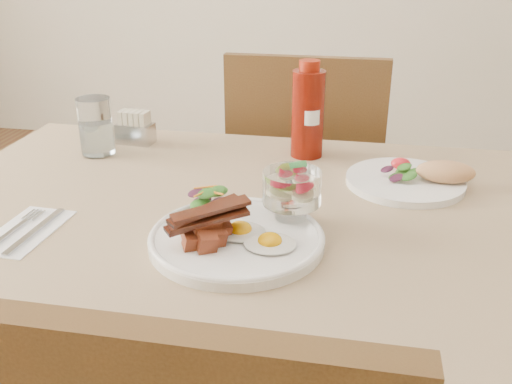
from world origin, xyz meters
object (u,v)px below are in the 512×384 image
Objects in this scene: ketchup_bottle at (308,112)px; water_glass at (96,130)px; second_plate at (415,178)px; table at (269,262)px; main_plate at (237,239)px; sugar_caddy at (135,129)px; hot_sauce_bottle at (310,124)px; fruit_cup at (292,188)px; chair_far at (306,187)px.

water_glass is (-0.46, -0.08, -0.04)m from ketchup_bottle.
second_plate is at bearing -29.83° from ketchup_bottle.
main_plate is at bearing -110.23° from table.
ketchup_bottle is (0.07, 0.43, 0.09)m from main_plate.
hot_sauce_bottle is at bearing 2.13° from sugar_caddy.
table is 0.52m from sugar_caddy.
main_plate is 0.13m from fruit_cup.
main_plate is at bearing -98.79° from ketchup_bottle.
sugar_caddy is 0.70× the size of water_glass.
chair_far is 0.57m from sugar_caddy.
fruit_cup is 0.62× the size of hot_sauce_bottle.
water_glass is (-0.06, -0.08, 0.02)m from sugar_caddy.
chair_far reaches higher than hot_sauce_bottle.
chair_far is at bearing 94.87° from ketchup_bottle.
fruit_cup is (0.04, -0.69, 0.30)m from chair_far.
chair_far is 0.47m from hot_sauce_bottle.
main_plate is 0.42m from second_plate.
main_plate is at bearing -41.39° from water_glass.
sugar_caddy is at bearing 178.83° from ketchup_bottle.
ketchup_bottle is at bearing 112.93° from hot_sauce_bottle.
ketchup_bottle is at bearing 9.29° from water_glass.
hot_sauce_bottle is at bearing 90.81° from fruit_cup.
chair_far is at bearing 93.32° from fruit_cup.
water_glass reaches higher than table.
ketchup_bottle is (-0.01, 0.35, 0.03)m from fruit_cup.
main_plate is 1.11× the size of second_plate.
water_glass reaches higher than main_plate.
chair_far is at bearing 95.68° from hot_sauce_bottle.
water_glass is at bearing -172.61° from hot_sauce_bottle.
hot_sauce_bottle is at bearing 80.05° from main_plate.
table is 13.51× the size of fruit_cup.
water_glass is at bearing 150.13° from fruit_cup.
fruit_cup is (0.04, -0.02, 0.16)m from table.
second_plate is (0.22, 0.22, -0.05)m from fruit_cup.
ketchup_bottle is at bearing 4.17° from sugar_caddy.
table is 8.31× the size of hot_sauce_bottle.
fruit_cup is at bearing 45.35° from main_plate.
chair_far is 0.66m from water_glass.
water_glass is (-0.47, 0.27, -0.01)m from fruit_cup.
water_glass reaches higher than fruit_cup.
hot_sauce_bottle reaches higher than water_glass.
chair_far is 10.40× the size of sugar_caddy.
second_plate is 0.28m from ketchup_bottle.
second_plate is at bearing 45.21° from main_plate.
chair_far is at bearing 118.69° from second_plate.
fruit_cup is 0.55m from sugar_caddy.
sugar_caddy is 0.10m from water_glass.
main_plate is 3.13× the size of sugar_caddy.
chair_far is 3.32× the size of main_plate.
chair_far reaches higher than table.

